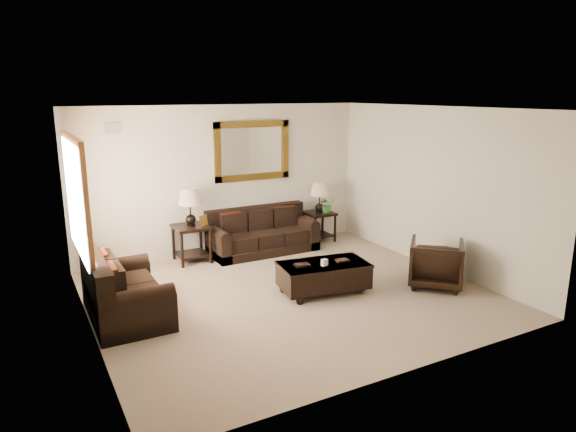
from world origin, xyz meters
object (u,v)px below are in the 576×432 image
loveseat (122,295)px  coffee_table (324,274)px  armchair (436,261)px  sofa (262,236)px  end_table_left (191,214)px  end_table_right (319,203)px

loveseat → coffee_table: bearing=-100.0°
armchair → sofa: bearing=-16.3°
coffee_table → armchair: armchair is taller
loveseat → end_table_left: size_ratio=1.19×
end_table_right → armchair: end_table_right is taller
end_table_right → sofa: bearing=-176.4°
loveseat → end_table_left: end_table_left is taller
loveseat → end_table_right: 4.60m
end_table_right → armchair: bearing=-84.6°
coffee_table → armchair: 1.77m
end_table_right → coffee_table: 2.75m
end_table_right → coffee_table: (-1.37, -2.33, -0.50)m
sofa → loveseat: loveseat is taller
sofa → end_table_right: end_table_right is taller
sofa → armchair: 3.28m
sofa → end_table_left: size_ratio=1.51×
sofa → armchair: bearing=-61.0°
sofa → coffee_table: (-0.06, -2.25, -0.02)m
coffee_table → armchair: size_ratio=1.76×
loveseat → end_table_left: (1.55, 1.81, 0.53)m
loveseat → coffee_table: loveseat is taller
sofa → end_table_left: 1.45m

